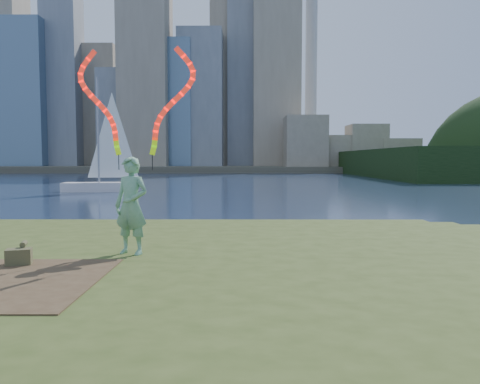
{
  "coord_description": "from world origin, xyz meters",
  "views": [
    {
      "loc": [
        1.53,
        -10.01,
        2.62
      ],
      "look_at": [
        1.5,
        1.0,
        1.84
      ],
      "focal_mm": 35.0,
      "sensor_mm": 36.0,
      "label": 1
    }
  ],
  "objects": [
    {
      "name": "ground",
      "position": [
        0.0,
        0.0,
        0.0
      ],
      "size": [
        320.0,
        320.0,
        0.0
      ],
      "primitive_type": "plane",
      "color": "#18243D",
      "rests_on": "ground"
    },
    {
      "name": "observation_tower",
      "position": [
        18.0,
        102.0,
        39.11
      ],
      "size": [
        10.0,
        10.0,
        58.0
      ],
      "color": "silver",
      "rests_on": "far_shore"
    },
    {
      "name": "woman_with_ribbons",
      "position": [
        -0.56,
        -1.12,
        2.19
      ],
      "size": [
        2.03,
        0.81,
        4.22
      ],
      "rotation": [
        0.0,
        0.0,
        -0.34
      ],
      "color": "#186F35",
      "rests_on": "grassy_knoll"
    },
    {
      "name": "grassy_knoll",
      "position": [
        0.0,
        -2.3,
        0.34
      ],
      "size": [
        20.0,
        18.0,
        0.8
      ],
      "color": "#3A4A1A",
      "rests_on": "ground"
    },
    {
      "name": "sailboat",
      "position": [
        -9.64,
        27.6,
        1.57
      ],
      "size": [
        6.07,
        2.18,
        9.14
      ],
      "rotation": [
        0.0,
        0.0,
        0.06
      ],
      "color": "silver",
      "rests_on": "ground"
    },
    {
      "name": "canvas_bag",
      "position": [
        -2.28,
        -2.1,
        0.96
      ],
      "size": [
        0.46,
        0.52,
        0.39
      ],
      "rotation": [
        0.0,
        0.0,
        0.29
      ],
      "color": "#474329",
      "rests_on": "grassy_knoll"
    },
    {
      "name": "far_shore",
      "position": [
        0.0,
        95.0,
        0.6
      ],
      "size": [
        320.0,
        40.0,
        1.2
      ],
      "primitive_type": "cube",
      "color": "#484335",
      "rests_on": "ground"
    }
  ]
}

